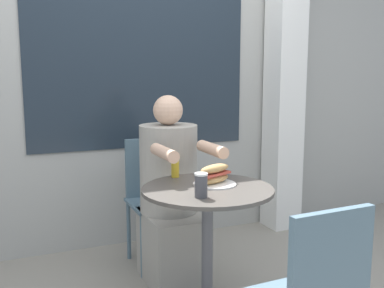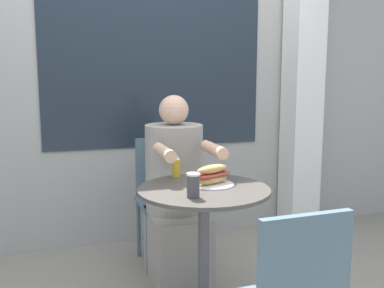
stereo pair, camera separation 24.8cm
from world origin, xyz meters
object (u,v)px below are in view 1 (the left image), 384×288
(diner_chair, at_px, (153,189))
(condiment_bottle, at_px, (175,166))
(sandwich_on_plate, at_px, (215,176))
(drink_cup, at_px, (201,185))
(cafe_table, at_px, (207,225))
(seated_diner, at_px, (171,202))

(diner_chair, relative_size, condiment_bottle, 6.73)
(sandwich_on_plate, xyz_separation_m, condiment_bottle, (-0.13, 0.25, 0.02))
(diner_chair, xyz_separation_m, condiment_bottle, (-0.07, -0.60, 0.28))
(diner_chair, height_order, drink_cup, diner_chair)
(cafe_table, bearing_deg, drink_cup, -125.08)
(cafe_table, relative_size, drink_cup, 6.24)
(cafe_table, distance_m, sandwich_on_plate, 0.26)
(cafe_table, xyz_separation_m, diner_chair, (-0.00, 0.89, -0.02))
(sandwich_on_plate, relative_size, condiment_bottle, 1.78)
(cafe_table, height_order, sandwich_on_plate, sandwich_on_plate)
(condiment_bottle, bearing_deg, drink_cup, -95.26)
(seated_diner, relative_size, drink_cup, 10.04)
(sandwich_on_plate, relative_size, drink_cup, 1.94)
(drink_cup, relative_size, condiment_bottle, 0.92)
(diner_chair, bearing_deg, sandwich_on_plate, 94.16)
(cafe_table, height_order, drink_cup, drink_cup)
(diner_chair, height_order, sandwich_on_plate, diner_chair)
(cafe_table, bearing_deg, diner_chair, 90.01)
(diner_chair, relative_size, sandwich_on_plate, 3.77)
(drink_cup, bearing_deg, diner_chair, 84.14)
(seated_diner, relative_size, condiment_bottle, 9.23)
(cafe_table, xyz_separation_m, sandwich_on_plate, (0.06, 0.04, 0.25))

